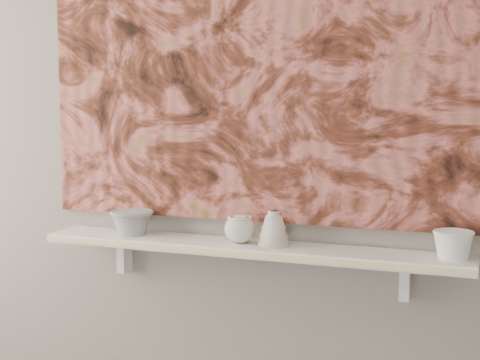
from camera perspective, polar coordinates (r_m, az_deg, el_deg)
The scene contains 11 objects.
wall_back at distance 2.19m, azimuth 1.48°, elevation 5.88°, with size 3.60×3.60×0.00m, color gray.
shelf at distance 2.15m, azimuth 0.59°, elevation -5.83°, with size 1.40×0.18×0.03m, color white.
shelf_stripe at distance 2.06m, azimuth -0.31°, elevation -6.32°, with size 1.40×0.01×0.02m, color #F6E8A4.
bracket_left at distance 2.43m, azimuth -9.83°, elevation -6.33°, with size 0.03×0.06×0.12m, color white.
bracket_right at distance 2.11m, azimuth 13.93°, elevation -8.29°, with size 0.03×0.06×0.12m, color white.
painting at distance 2.18m, azimuth 1.36°, elevation 10.87°, with size 1.50×0.03×1.10m, color brown.
house_motif at distance 2.06m, azimuth 13.12°, elevation 2.43°, with size 0.09×0.00×0.08m, color black.
bowl_grey at distance 2.31m, azimuth -9.21°, elevation -3.57°, with size 0.15×0.15×0.09m, color #9C9D9A, non-canonical shape.
cup_cream at distance 2.14m, azimuth -0.02°, elevation -4.21°, with size 0.10×0.10×0.09m, color silver, non-canonical shape.
bell_vessel at distance 2.10m, azimuth 2.89°, elevation -4.13°, with size 0.10×0.10×0.11m, color beige, non-canonical shape.
bowl_white at distance 2.01m, azimuth 17.74°, elevation -5.28°, with size 0.12×0.12×0.08m, color white, non-canonical shape.
Camera 1 is at (0.73, -0.46, 1.36)m, focal length 50.00 mm.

